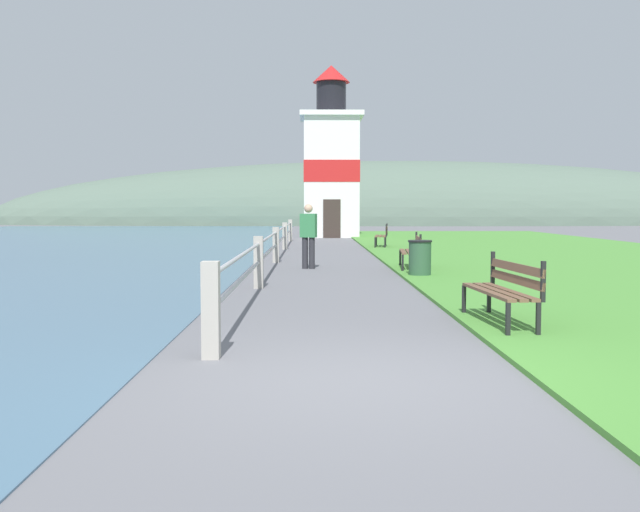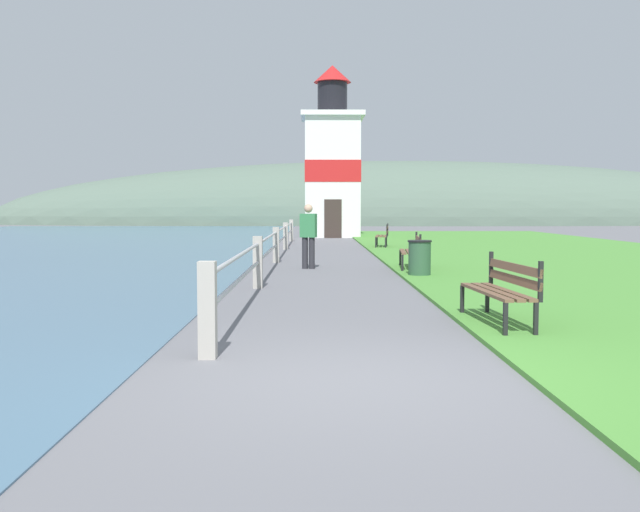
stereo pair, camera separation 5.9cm
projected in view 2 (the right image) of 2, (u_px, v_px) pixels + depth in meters
The scene contains 10 objects.
ground_plane at pixel (354, 382), 6.44m from camera, with size 160.00×160.00×0.00m, color slate.
grass_verge at pixel (568, 257), 22.29m from camera, with size 12.00×47.50×0.06m.
seawall_railing at pixel (276, 242), 20.32m from camera, with size 0.18×26.10×1.02m.
park_bench_near at pixel (503, 286), 9.35m from camera, with size 0.61×1.92×0.94m.
park_bench_midway at pixel (412, 249), 17.85m from camera, with size 0.63×1.86×0.94m.
park_bench_far at pixel (384, 234), 27.68m from camera, with size 0.66×1.67×0.94m.
lighthouse at pixel (332, 165), 38.00m from camera, with size 3.30×3.30×9.09m.
person_strolling at pixel (308, 234), 18.27m from camera, with size 0.45×0.32×1.66m.
trash_bin at pixel (420, 259), 16.02m from camera, with size 0.54×0.54×0.84m.
distant_hillside at pixel (403, 224), 68.02m from camera, with size 80.00×16.00×12.00m.
Camera 2 is at (-0.35, -6.35, 1.57)m, focal length 40.00 mm.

